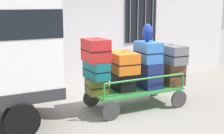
# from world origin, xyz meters

# --- Properties ---
(ground_plane) EXTENTS (40.00, 40.00, 0.00)m
(ground_plane) POSITION_xyz_m (0.00, 0.00, 0.00)
(ground_plane) COLOR gray
(building_wall) EXTENTS (12.00, 0.38, 5.00)m
(building_wall) POSITION_xyz_m (0.00, 2.65, 2.50)
(building_wall) COLOR silver
(building_wall) RESTS_ON ground
(luggage_cart) EXTENTS (2.35, 1.15, 0.49)m
(luggage_cart) POSITION_xyz_m (0.40, -0.15, 0.40)
(luggage_cart) COLOR #2D8438
(luggage_cart) RESTS_ON ground
(cart_railing) EXTENTS (2.22, 1.01, 0.37)m
(cart_railing) POSITION_xyz_m (0.40, -0.15, 0.80)
(cart_railing) COLOR #2D8438
(cart_railing) RESTS_ON luggage_cart
(suitcase_left_bottom) EXTENTS (0.47, 0.51, 0.37)m
(suitcase_left_bottom) POSITION_xyz_m (-0.65, -0.14, 0.67)
(suitcase_left_bottom) COLOR #4C5119
(suitcase_left_bottom) RESTS_ON luggage_cart
(suitcase_left_middle) EXTENTS (0.43, 0.73, 0.40)m
(suitcase_left_middle) POSITION_xyz_m (-0.65, -0.14, 1.06)
(suitcase_left_middle) COLOR #0F5960
(suitcase_left_middle) RESTS_ON suitcase_left_bottom
(suitcase_left_top) EXTENTS (0.50, 0.66, 0.52)m
(suitcase_left_top) POSITION_xyz_m (-0.65, -0.12, 1.52)
(suitcase_left_top) COLOR #B21E1E
(suitcase_left_top) RESTS_ON suitcase_left_middle
(suitcase_midleft_bottom) EXTENTS (0.42, 0.60, 0.45)m
(suitcase_midleft_bottom) POSITION_xyz_m (0.05, -0.13, 0.71)
(suitcase_midleft_bottom) COLOR black
(suitcase_midleft_bottom) RESTS_ON luggage_cart
(suitcase_midleft_middle) EXTENTS (0.61, 0.88, 0.49)m
(suitcase_midleft_middle) POSITION_xyz_m (0.05, -0.13, 1.18)
(suitcase_midleft_middle) COLOR orange
(suitcase_midleft_middle) RESTS_ON suitcase_midleft_bottom
(suitcase_center_bottom) EXTENTS (0.48, 0.76, 0.64)m
(suitcase_center_bottom) POSITION_xyz_m (0.75, -0.17, 0.81)
(suitcase_center_bottom) COLOR navy
(suitcase_center_bottom) RESTS_ON luggage_cart
(suitcase_center_middle) EXTENTS (0.50, 0.73, 0.51)m
(suitcase_center_middle) POSITION_xyz_m (0.75, -0.16, 1.38)
(suitcase_center_middle) COLOR #3372C6
(suitcase_center_middle) RESTS_ON suitcase_center_bottom
(suitcase_midright_bottom) EXTENTS (0.52, 0.77, 0.55)m
(suitcase_midright_bottom) POSITION_xyz_m (1.45, -0.17, 0.76)
(suitcase_midright_bottom) COLOR brown
(suitcase_midright_bottom) RESTS_ON luggage_cart
(suitcase_midright_middle) EXTENTS (0.46, 0.93, 0.48)m
(suitcase_midright_middle) POSITION_xyz_m (1.45, -0.15, 1.28)
(suitcase_midright_middle) COLOR slate
(suitcase_midright_middle) RESTS_ON suitcase_midright_bottom
(backpack) EXTENTS (0.27, 0.22, 0.44)m
(backpack) POSITION_xyz_m (0.73, -0.15, 1.86)
(backpack) COLOR navy
(backpack) RESTS_ON suitcase_center_middle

